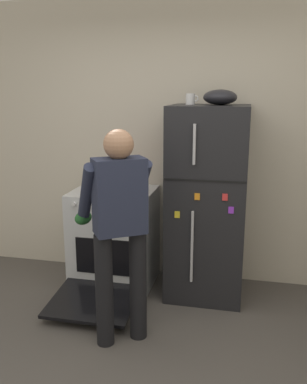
# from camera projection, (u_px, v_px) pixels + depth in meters

# --- Properties ---
(kitchen_wall_back) EXTENTS (6.00, 0.10, 2.70)m
(kitchen_wall_back) POSITION_uv_depth(u_px,v_px,m) (174.00, 143.00, 4.10)
(kitchen_wall_back) COLOR beige
(kitchen_wall_back) RESTS_ON ground
(refrigerator) EXTENTS (0.68, 0.72, 1.73)m
(refrigerator) POSITION_uv_depth(u_px,v_px,m) (207.00, 203.00, 3.78)
(refrigerator) COLOR black
(refrigerator) RESTS_ON ground
(stove_range) EXTENTS (0.76, 1.24, 0.94)m
(stove_range) POSITION_uv_depth(u_px,v_px,m) (114.00, 239.00, 4.04)
(stove_range) COLOR silver
(stove_range) RESTS_ON ground
(person_cook) EXTENTS (0.63, 0.66, 1.60)m
(person_cook) POSITION_uv_depth(u_px,v_px,m) (119.00, 219.00, 3.01)
(person_cook) COLOR black
(person_cook) RESTS_ON ground
(red_pot) EXTENTS (0.34, 0.24, 0.13)m
(red_pot) POSITION_uv_depth(u_px,v_px,m) (128.00, 185.00, 3.85)
(red_pot) COLOR red
(red_pot) RESTS_ON stove_range
(coffee_mug) EXTENTS (0.11, 0.08, 0.10)m
(coffee_mug) POSITION_uv_depth(u_px,v_px,m) (191.00, 99.00, 3.64)
(coffee_mug) COLOR silver
(coffee_mug) RESTS_ON refrigerator
(pepper_mill) EXTENTS (0.05, 0.05, 0.17)m
(pepper_mill) POSITION_uv_depth(u_px,v_px,m) (91.00, 175.00, 4.18)
(pepper_mill) COLOR brown
(pepper_mill) RESTS_ON stove_range
(mixing_bowl) EXTENTS (0.29, 0.29, 0.13)m
(mixing_bowl) POSITION_uv_depth(u_px,v_px,m) (220.00, 97.00, 3.54)
(mixing_bowl) COLOR black
(mixing_bowl) RESTS_ON refrigerator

